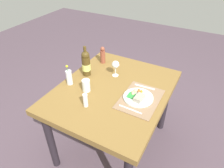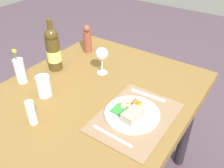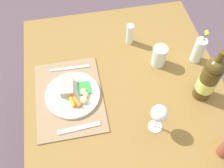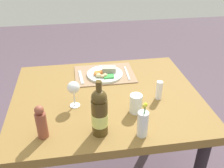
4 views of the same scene
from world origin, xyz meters
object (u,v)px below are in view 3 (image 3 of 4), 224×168
dinner_plate (73,93)px  flower_vase (199,50)px  salt_shaker (130,34)px  fork (70,68)px  wine_bottle (209,79)px  water_tumbler (159,57)px  knife (79,128)px  dining_table (125,102)px  wine_glass (159,114)px

dinner_plate → flower_vase: bearing=98.9°
salt_shaker → fork: bearing=-69.5°
wine_bottle → water_tumbler: wine_bottle is taller
dinner_plate → water_tumbler: water_tumbler is taller
water_tumbler → knife: bearing=-56.9°
fork → water_tumbler: water_tumbler is taller
wine_bottle → water_tumbler: size_ratio=2.73×
dining_table → dinner_plate: bearing=-96.0°
knife → flower_vase: size_ratio=0.94×
water_tumbler → flower_vase: size_ratio=0.56×
knife → wine_bottle: size_ratio=0.62×
knife → wine_bottle: 0.60m
water_tumbler → flower_vase: bearing=86.1°
dinner_plate → flower_vase: (-0.10, 0.64, 0.05)m
fork → flower_vase: 0.64m
fork → water_tumbler: (0.05, 0.44, 0.04)m
fork → wine_bottle: (0.26, 0.59, 0.12)m
dinner_plate → salt_shaker: size_ratio=2.15×
dining_table → knife: size_ratio=6.22×
knife → water_tumbler: 0.52m
dinner_plate → fork: size_ratio=1.27×
flower_vase → wine_bottle: bearing=-13.5°
flower_vase → wine_glass: bearing=-43.4°
flower_vase → knife: bearing=-66.7°
dining_table → fork: fork is taller
dinner_plate → wine_glass: size_ratio=1.57×
wine_glass → water_tumbler: 0.36m
flower_vase → salt_shaker: bearing=-121.1°
dining_table → salt_shaker: (-0.31, 0.09, 0.16)m
wine_glass → dinner_plate: bearing=-124.0°
wine_glass → flower_vase: 0.45m
wine_glass → flower_vase: flower_vase is taller
fork → knife: 0.33m
dining_table → salt_shaker: 0.36m
fork → salt_shaker: size_ratio=1.69×
dinner_plate → water_tumbler: size_ratio=2.28×
wine_glass → wine_bottle: size_ratio=0.53×
dinner_plate → fork: dinner_plate is taller
dinner_plate → knife: size_ratio=1.35×
fork → wine_bottle: bearing=67.9°
dining_table → fork: 0.33m
dinner_plate → flower_vase: 0.65m
water_tumbler → wine_glass: bearing=-18.3°
dining_table → flower_vase: 0.44m
dinner_plate → knife: bearing=2.3°
dinner_plate → dining_table: bearing=84.0°
dining_table → water_tumbler: bearing=125.4°
wine_bottle → flower_vase: bearing=166.5°
dinner_plate → knife: (0.17, 0.01, -0.01)m
dinner_plate → wine_glass: wine_glass is taller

